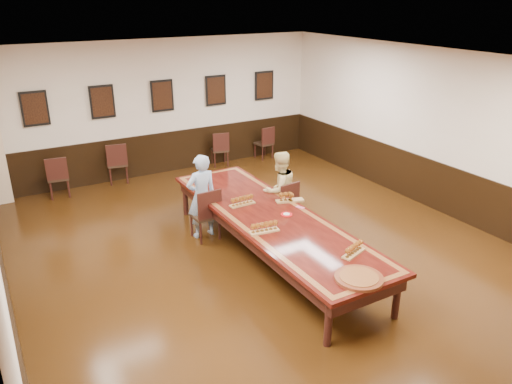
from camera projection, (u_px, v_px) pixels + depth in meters
floor at (271, 257)px, 8.47m from camera, size 8.00×10.00×0.02m
ceiling at (273, 63)px, 7.27m from camera, size 8.00×10.00×0.02m
wall_back at (162, 108)px, 11.91m from camera, size 8.00×0.02×3.20m
wall_right at (447, 134)px, 9.73m from camera, size 0.02×10.00×3.20m
chair_man at (205, 213)px, 8.93m from camera, size 0.48×0.52×0.98m
chair_woman at (283, 204)px, 9.35m from camera, size 0.51×0.54×0.94m
spare_chair_a at (58, 176)px, 10.79m from camera, size 0.49×0.53×0.93m
spare_chair_b at (117, 162)px, 11.60m from camera, size 0.53×0.56×0.97m
spare_chair_c at (220, 148)px, 12.78m from camera, size 0.51×0.53×0.89m
spare_chair_d at (264, 142)px, 13.32m from camera, size 0.46×0.50×0.88m
person_man at (202, 196)px, 8.90m from camera, size 0.58×0.40×1.56m
person_woman at (279, 190)px, 9.32m from camera, size 0.81×0.67×1.47m
pink_phone at (300, 208)px, 8.49m from camera, size 0.12×0.17×0.01m
wainscoting at (271, 230)px, 8.28m from camera, size 8.00×10.00×1.00m
conference_table at (271, 224)px, 8.24m from camera, size 1.40×5.00×0.76m
posters at (162, 96)px, 11.74m from camera, size 6.14×0.04×0.74m
flight_a at (242, 201)px, 8.57m from camera, size 0.46×0.16×0.17m
flight_b at (289, 197)px, 8.71m from camera, size 0.51×0.28×0.18m
flight_c at (264, 227)px, 7.60m from camera, size 0.48×0.20×0.17m
flight_d at (354, 249)px, 6.96m from camera, size 0.46×0.27×0.17m
red_plate_grp at (287, 215)px, 8.22m from camera, size 0.19×0.19×0.03m
carved_platter at (359, 278)px, 6.37m from camera, size 0.68×0.68×0.05m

